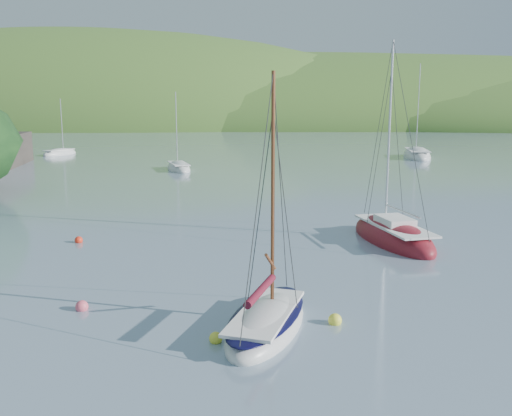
{
  "coord_description": "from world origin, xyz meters",
  "views": [
    {
      "loc": [
        2.24,
        -17.27,
        7.22
      ],
      "look_at": [
        1.6,
        8.0,
        2.44
      ],
      "focal_mm": 40.0,
      "sensor_mm": 36.0,
      "label": 1
    }
  ],
  "objects_px": {
    "distant_sloop_a": "(179,169)",
    "distant_sloop_b": "(417,156)",
    "daysailer_white": "(267,323)",
    "distant_sloop_c": "(60,154)",
    "sloop_red": "(393,237)"
  },
  "relations": [
    {
      "from": "distant_sloop_c",
      "to": "sloop_red",
      "type": "bearing_deg",
      "value": -30.0
    },
    {
      "from": "distant_sloop_b",
      "to": "distant_sloop_c",
      "type": "bearing_deg",
      "value": -177.2
    },
    {
      "from": "sloop_red",
      "to": "distant_sloop_a",
      "type": "relative_size",
      "value": 1.26
    },
    {
      "from": "sloop_red",
      "to": "distant_sloop_a",
      "type": "distance_m",
      "value": 34.47
    },
    {
      "from": "sloop_red",
      "to": "distant_sloop_c",
      "type": "xyz_separation_m",
      "value": [
        -34.79,
        47.13,
        -0.06
      ]
    },
    {
      "from": "sloop_red",
      "to": "distant_sloop_c",
      "type": "height_order",
      "value": "sloop_red"
    },
    {
      "from": "sloop_red",
      "to": "distant_sloop_c",
      "type": "bearing_deg",
      "value": 111.55
    },
    {
      "from": "sloop_red",
      "to": "distant_sloop_a",
      "type": "bearing_deg",
      "value": 102.85
    },
    {
      "from": "daysailer_white",
      "to": "distant_sloop_b",
      "type": "xyz_separation_m",
      "value": [
        18.83,
        55.99,
        0.0
      ]
    },
    {
      "from": "daysailer_white",
      "to": "sloop_red",
      "type": "bearing_deg",
      "value": 76.37
    },
    {
      "from": "distant_sloop_a",
      "to": "distant_sloop_b",
      "type": "height_order",
      "value": "distant_sloop_b"
    },
    {
      "from": "distant_sloop_a",
      "to": "distant_sloop_c",
      "type": "bearing_deg",
      "value": 119.26
    },
    {
      "from": "daysailer_white",
      "to": "distant_sloop_a",
      "type": "bearing_deg",
      "value": 118.11
    },
    {
      "from": "sloop_red",
      "to": "distant_sloop_a",
      "type": "xyz_separation_m",
      "value": [
        -16.04,
        30.51,
        -0.05
      ]
    },
    {
      "from": "daysailer_white",
      "to": "distant_sloop_c",
      "type": "bearing_deg",
      "value": 131.04
    }
  ]
}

